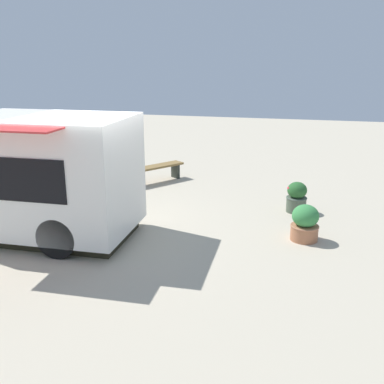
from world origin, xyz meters
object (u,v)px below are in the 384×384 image
(food_truck, at_px, (25,179))
(planter_flowering_far, at_px, (297,197))
(planter_flowering_near, at_px, (305,223))
(plaza_bench, at_px, (157,169))

(food_truck, xyz_separation_m, planter_flowering_far, (-2.80, 5.42, -0.82))
(food_truck, distance_m, planter_flowering_near, 5.78)
(planter_flowering_far, relative_size, plaza_bench, 0.45)
(food_truck, distance_m, plaza_bench, 4.82)
(planter_flowering_near, distance_m, plaza_bench, 5.58)
(food_truck, xyz_separation_m, planter_flowering_near, (-1.05, 5.62, -0.82))
(planter_flowering_near, relative_size, planter_flowering_far, 1.01)
(planter_flowering_near, height_order, planter_flowering_far, planter_flowering_near)
(food_truck, bearing_deg, planter_flowering_near, 100.61)
(plaza_bench, bearing_deg, planter_flowering_far, 66.73)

